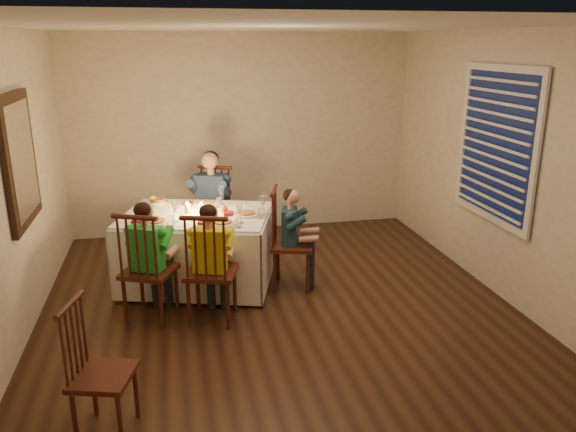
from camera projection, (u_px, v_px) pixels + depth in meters
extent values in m
plane|color=black|center=(279.00, 308.00, 5.45)|extent=(5.00, 5.00, 0.00)
cube|color=beige|center=(10.00, 191.00, 4.62)|extent=(0.02, 5.00, 2.60)
cube|color=beige|center=(503.00, 167.00, 5.51)|extent=(0.02, 5.00, 2.60)
cube|color=beige|center=(242.00, 135.00, 7.40)|extent=(4.50, 0.02, 2.60)
plane|color=white|center=(278.00, 26.00, 4.68)|extent=(5.00, 5.00, 0.00)
cube|color=white|center=(196.00, 215.00, 5.78)|extent=(1.70, 1.42, 0.04)
cube|color=white|center=(209.00, 233.00, 6.39)|extent=(1.44, 0.45, 0.72)
cube|color=white|center=(185.00, 269.00, 5.38)|extent=(1.44, 0.45, 0.72)
cube|color=white|center=(268.00, 251.00, 5.83)|extent=(0.33, 1.04, 0.72)
cube|color=white|center=(129.00, 247.00, 5.95)|extent=(0.33, 1.04, 0.72)
cylinder|color=white|center=(205.00, 204.00, 6.08)|extent=(0.32, 0.32, 0.02)
cylinder|color=white|center=(156.00, 222.00, 5.46)|extent=(0.32, 0.32, 0.02)
cylinder|color=white|center=(222.00, 223.00, 5.43)|extent=(0.32, 0.32, 0.02)
cylinder|color=white|center=(246.00, 214.00, 5.71)|extent=(0.32, 0.32, 0.02)
cylinder|color=white|center=(187.00, 209.00, 5.76)|extent=(0.06, 0.06, 0.10)
cylinder|color=white|center=(202.00, 209.00, 5.75)|extent=(0.06, 0.06, 0.10)
sphere|color=#FFEC43|center=(153.00, 200.00, 6.10)|extent=(0.09, 0.09, 0.09)
sphere|color=orange|center=(224.00, 209.00, 5.79)|extent=(0.08, 0.08, 0.08)
imported|color=white|center=(158.00, 203.00, 6.07)|extent=(0.21, 0.21, 0.05)
cube|color=black|center=(20.00, 160.00, 4.84)|extent=(0.05, 0.95, 1.15)
cube|color=white|center=(23.00, 160.00, 4.85)|extent=(0.01, 0.78, 0.98)
cube|color=black|center=(497.00, 145.00, 5.54)|extent=(0.01, 1.20, 1.40)
cube|color=white|center=(496.00, 145.00, 5.54)|extent=(0.03, 1.34, 1.54)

